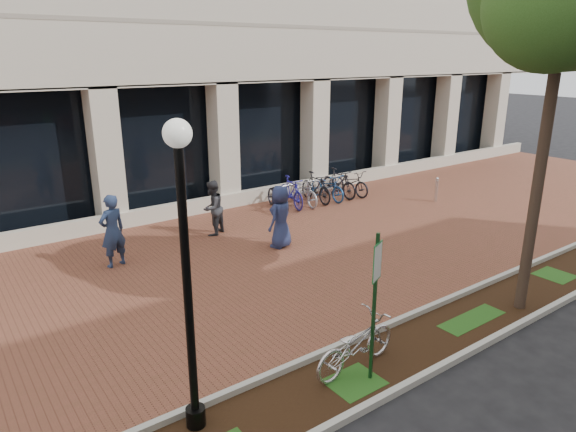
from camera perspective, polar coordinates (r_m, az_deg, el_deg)
ground at (r=13.38m, az=-4.01°, el=-4.88°), size 120.00×120.00×0.00m
brick_plaza at (r=13.38m, az=-4.01°, el=-4.86°), size 40.00×9.00×0.01m
planting_strip at (r=9.81m, az=13.15°, el=-14.25°), size 40.00×1.50×0.01m
curb_plaza_side at (r=10.20m, az=9.94°, el=-12.33°), size 40.00×0.12×0.12m
curb_street_side at (r=9.39m, az=16.74°, el=-15.71°), size 40.00×0.12×0.12m
parking_sign at (r=8.14m, az=9.72°, el=-8.10°), size 0.34×0.07×2.54m
lamppost at (r=6.79m, az=-11.26°, el=-5.58°), size 0.36×0.36×4.38m
locked_bicycle at (r=8.89m, az=7.53°, el=-13.91°), size 1.86×0.78×0.95m
pedestrian_left at (r=13.37m, az=-18.93°, el=-1.59°), size 0.77×0.60×1.86m
pedestrian_mid at (r=15.10m, az=-8.40°, el=0.88°), size 0.99×0.93×1.63m
pedestrian_right at (r=13.94m, az=-0.83°, el=-0.09°), size 1.00×0.85×1.74m
bollard at (r=19.17m, az=16.16°, el=2.86°), size 0.12×0.12×0.90m
bike_rack_cluster at (r=18.42m, az=3.10°, el=3.09°), size 4.22×1.94×1.08m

